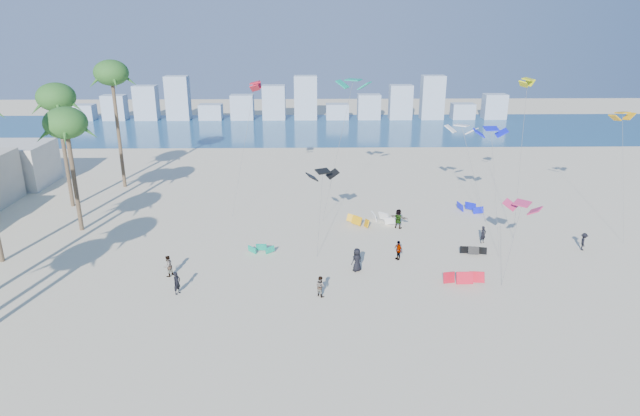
{
  "coord_description": "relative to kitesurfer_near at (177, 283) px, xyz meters",
  "views": [
    {
      "loc": [
        2.24,
        -25.74,
        19.12
      ],
      "look_at": [
        3.0,
        16.0,
        4.5
      ],
      "focal_mm": 30.74,
      "sensor_mm": 36.0,
      "label": 1
    }
  ],
  "objects": [
    {
      "name": "distant_skyline",
      "position": [
        6.31,
        71.91,
        2.22
      ],
      "size": [
        85.0,
        3.0,
        8.4
      ],
      "color": "#9EADBF",
      "rests_on": "ground"
    },
    {
      "name": "grounded_kites",
      "position": [
        18.89,
        9.95,
        -0.42
      ],
      "size": [
        23.58,
        18.37,
        1.0
      ],
      "color": "#0C9574",
      "rests_on": "ground"
    },
    {
      "name": "kitesurfer_near",
      "position": [
        0.0,
        0.0,
        0.0
      ],
      "size": [
        0.67,
        0.75,
        1.73
      ],
      "primitive_type": "imported",
      "rotation": [
        0.0,
        0.0,
        1.06
      ],
      "color": "black",
      "rests_on": "ground"
    },
    {
      "name": "ocean",
      "position": [
        7.49,
        61.91,
        -0.86
      ],
      "size": [
        220.0,
        220.0,
        0.0
      ],
      "primitive_type": "plane",
      "color": "navy",
      "rests_on": "ground"
    },
    {
      "name": "kitesurfers_far",
      "position": [
        16.77,
        7.62,
        0.02
      ],
      "size": [
        35.61,
        11.17,
        1.92
      ],
      "color": "black",
      "rests_on": "ground"
    },
    {
      "name": "ground",
      "position": [
        7.49,
        -10.09,
        -0.86
      ],
      "size": [
        220.0,
        220.0,
        0.0
      ],
      "primitive_type": "plane",
      "color": "beige",
      "rests_on": "ground"
    },
    {
      "name": "palm_row",
      "position": [
        -13.8,
        6.08,
        10.54
      ],
      "size": [
        7.61,
        44.8,
        14.71
      ],
      "color": "brown",
      "rests_on": "ground"
    },
    {
      "name": "kitesurfer_mid",
      "position": [
        10.39,
        -0.5,
        -0.09
      ],
      "size": [
        0.95,
        0.95,
        1.55
      ],
      "primitive_type": "imported",
      "rotation": [
        0.0,
        0.0,
        2.33
      ],
      "color": "gray",
      "rests_on": "ground"
    },
    {
      "name": "flying_kites",
      "position": [
        19.75,
        13.89,
        9.44
      ],
      "size": [
        37.65,
        22.2,
        14.48
      ],
      "color": "black",
      "rests_on": "ground"
    }
  ]
}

